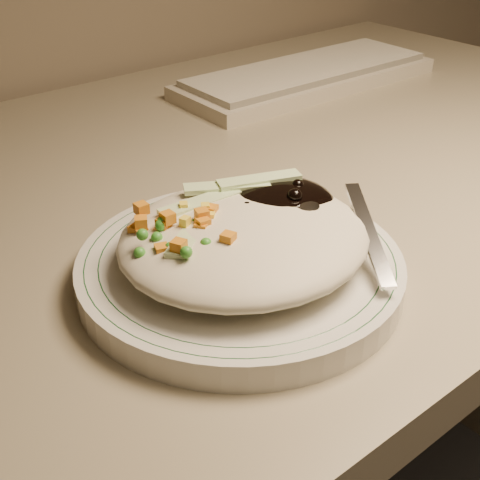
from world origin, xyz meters
TOP-DOWN VIEW (x-y plane):
  - desk at (0.00, 1.38)m, footprint 1.40×0.70m
  - plate at (-0.05, 1.21)m, footprint 0.25×0.25m
  - plate_rim at (-0.05, 1.21)m, footprint 0.24×0.24m
  - meal at (-0.05, 1.21)m, footprint 0.21×0.19m
  - keyboard at (0.33, 1.52)m, footprint 0.39×0.15m

SIDE VIEW (x-z plane):
  - desk at x=0.00m, z-range 0.17..0.91m
  - plate at x=-0.05m, z-range 0.74..0.76m
  - keyboard at x=0.33m, z-range 0.74..0.77m
  - plate_rim at x=-0.05m, z-range 0.76..0.76m
  - meal at x=-0.05m, z-range 0.76..0.81m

